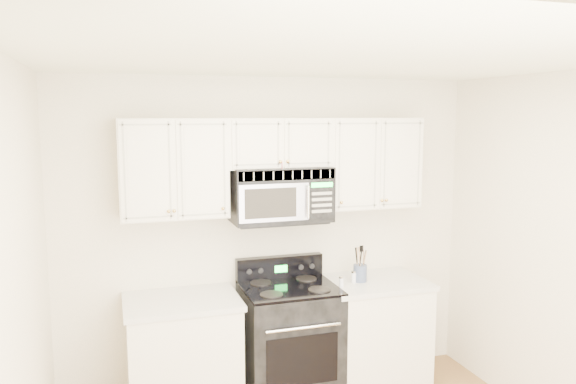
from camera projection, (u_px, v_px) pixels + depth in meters
name	position (u px, v px, depth m)	size (l,w,h in m)	color
room	(360.00, 299.00, 3.06)	(3.51, 3.51, 2.61)	brown
base_cabinet_left	(183.00, 361.00, 4.30)	(0.86, 0.65, 0.92)	silver
base_cabinet_right	(372.00, 336.00, 4.78)	(0.86, 0.65, 0.92)	silver
range	(289.00, 340.00, 4.55)	(0.74, 0.68, 1.12)	black
upper_cabinets	(277.00, 161.00, 4.47)	(2.44, 0.37, 0.75)	silver
microwave	(281.00, 194.00, 4.48)	(0.79, 0.44, 0.44)	black
utensil_crock	(360.00, 272.00, 4.66)	(0.11, 0.11, 0.30)	#3F506B
shaker_salt	(341.00, 282.00, 4.50)	(0.04, 0.04, 0.09)	silver
shaker_pepper	(354.00, 277.00, 4.63)	(0.04, 0.04, 0.10)	silver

